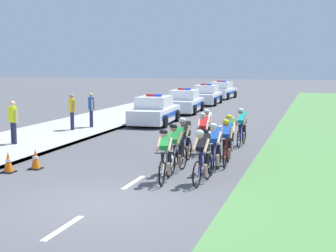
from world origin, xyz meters
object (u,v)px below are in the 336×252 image
object	(u,v)px
traffic_cone_near	(8,162)
spectator_closest	(13,119)
cyclist_second	(203,155)
cyclist_tenth	(242,126)
police_car_third	(206,96)
spectator_back	(91,107)
cyclist_lead	(165,154)
cyclist_third	(177,147)
cyclist_ninth	(207,128)
cyclist_sixth	(227,141)
police_car_nearest	(155,111)
cyclist_fifth	(185,139)
cyclist_seventh	(203,132)
traffic_cone_mid	(35,159)
cyclist_eighth	(229,135)
police_car_second	(185,102)
police_car_furthest	(222,91)
cyclist_fourth	(215,147)
spectator_middle	(72,109)

from	to	relation	value
traffic_cone_near	spectator_closest	xyz separation A→B (m)	(-2.48, 4.01, 0.77)
cyclist_second	cyclist_tenth	bearing A→B (deg)	89.08
police_car_third	spectator_back	size ratio (longest dim) A/B	2.66
cyclist_lead	cyclist_third	xyz separation A→B (m)	(-0.02, 1.19, 0.00)
spectator_back	cyclist_ninth	bearing A→B (deg)	-28.49
cyclist_second	cyclist_sixth	distance (m)	2.56
police_car_nearest	spectator_back	distance (m)	3.69
police_car_nearest	cyclist_fifth	bearing A→B (deg)	-66.24
cyclist_second	cyclist_seventh	distance (m)	4.42
cyclist_seventh	traffic_cone_mid	world-z (taller)	cyclist_seventh
cyclist_eighth	police_car_third	world-z (taller)	police_car_third
traffic_cone_near	cyclist_ninth	bearing A→B (deg)	51.03
police_car_second	police_car_furthest	distance (m)	12.74
traffic_cone_near	spectator_closest	distance (m)	4.78
spectator_closest	cyclist_lead	bearing A→B (deg)	-27.40
cyclist_lead	cyclist_eighth	xyz separation A→B (m)	(1.06, 4.05, 0.00)
cyclist_eighth	cyclist_tenth	bearing A→B (deg)	88.72
cyclist_sixth	police_car_nearest	bearing A→B (deg)	120.42
cyclist_second	cyclist_fourth	world-z (taller)	same
traffic_cone_mid	spectator_closest	xyz separation A→B (m)	(-3.00, 3.36, 0.77)
cyclist_lead	cyclist_fifth	xyz separation A→B (m)	(-0.18, 2.71, 0.00)
spectator_closest	spectator_back	world-z (taller)	same
police_car_furthest	traffic_cone_mid	size ratio (longest dim) A/B	7.04
cyclist_fourth	cyclist_tenth	bearing A→B (deg)	89.24
cyclist_seventh	cyclist_third	bearing A→B (deg)	-91.43
cyclist_third	police_car_third	size ratio (longest dim) A/B	0.39
police_car_furthest	police_car_second	bearing A→B (deg)	-89.99
cyclist_third	cyclist_fourth	distance (m)	1.15
cyclist_third	cyclist_second	bearing A→B (deg)	-45.79
police_car_second	police_car_furthest	bearing A→B (deg)	90.01
police_car_third	spectator_back	bearing A→B (deg)	-98.52
police_car_nearest	spectator_middle	world-z (taller)	spectator_middle
cyclist_third	cyclist_seventh	xyz separation A→B (m)	(0.08, 3.25, 0.00)
cyclist_ninth	police_car_third	size ratio (longest dim) A/B	0.39
police_car_third	spectator_back	world-z (taller)	spectator_back
cyclist_seventh	cyclist_ninth	world-z (taller)	same
cyclist_seventh	spectator_closest	distance (m)	7.45
cyclist_seventh	spectator_back	size ratio (longest dim) A/B	1.03
traffic_cone_mid	spectator_middle	size ratio (longest dim) A/B	0.38
spectator_back	cyclist_tenth	bearing A→B (deg)	-19.43
police_car_nearest	traffic_cone_mid	distance (m)	11.67
cyclist_sixth	spectator_back	size ratio (longest dim) A/B	1.03
cyclist_third	traffic_cone_near	distance (m)	5.07
cyclist_second	cyclist_ninth	size ratio (longest dim) A/B	1.00
cyclist_second	police_car_third	world-z (taller)	police_car_third
cyclist_third	police_car_nearest	distance (m)	11.74
cyclist_eighth	spectator_back	distance (m)	9.30
cyclist_ninth	police_car_nearest	distance (m)	7.67
police_car_third	cyclist_tenth	bearing A→B (deg)	-73.35
police_car_nearest	spectator_closest	xyz separation A→B (m)	(-3.04, -8.30, 0.40)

